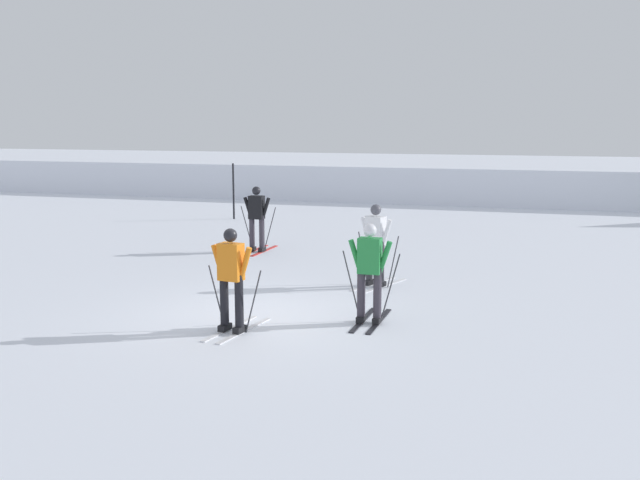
% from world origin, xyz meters
% --- Properties ---
extents(ground_plane, '(120.00, 120.00, 0.00)m').
position_xyz_m(ground_plane, '(0.00, 0.00, 0.00)').
color(ground_plane, silver).
extents(far_snow_ridge, '(80.00, 8.13, 1.49)m').
position_xyz_m(far_snow_ridge, '(0.00, 21.28, 0.74)').
color(far_snow_ridge, silver).
rests_on(far_snow_ridge, ground).
extents(skier_orange, '(0.99, 1.64, 1.71)m').
position_xyz_m(skier_orange, '(-0.12, -1.01, 0.92)').
color(skier_orange, silver).
rests_on(skier_orange, ground).
extents(skier_black, '(1.00, 1.62, 1.71)m').
position_xyz_m(skier_black, '(-2.30, 5.83, 0.92)').
color(skier_black, red).
rests_on(skier_black, ground).
extents(skier_white, '(0.96, 1.62, 1.71)m').
position_xyz_m(skier_white, '(1.45, 2.81, 0.92)').
color(skier_white, silver).
rests_on(skier_white, ground).
extents(skier_green, '(1.00, 1.61, 1.71)m').
position_xyz_m(skier_green, '(1.90, 0.11, 0.92)').
color(skier_green, black).
rests_on(skier_green, ground).
extents(trail_marker_pole, '(0.07, 0.07, 1.92)m').
position_xyz_m(trail_marker_pole, '(-5.33, 11.48, 0.96)').
color(trail_marker_pole, black).
rests_on(trail_marker_pole, ground).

